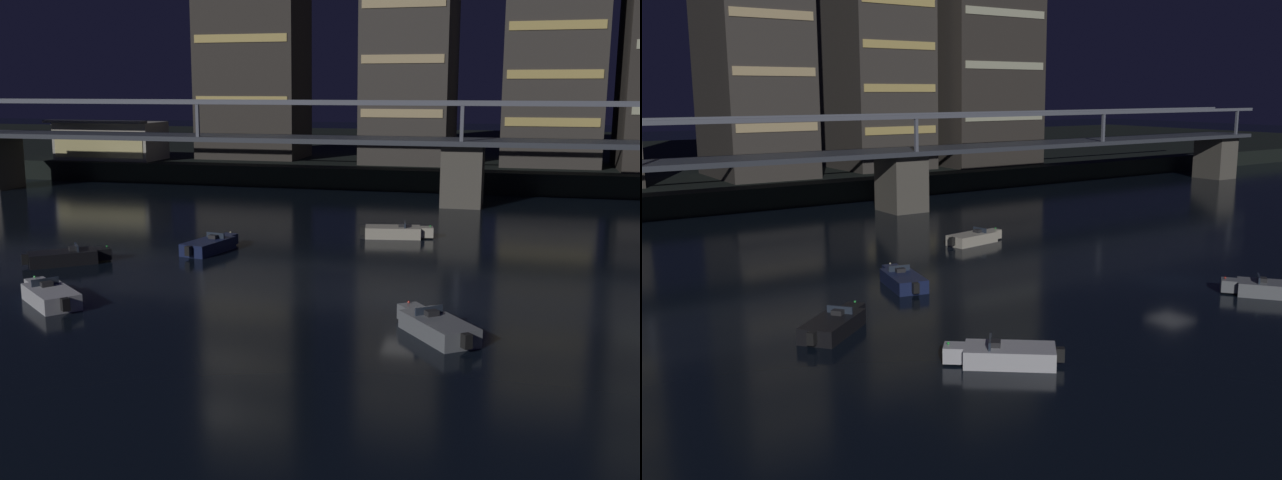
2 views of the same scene
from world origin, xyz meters
TOP-DOWN VIEW (x-y plane):
  - ground_plane at (0.00, 0.00)m, footprint 400.00×400.00m
  - far_riverbank at (0.00, 81.14)m, footprint 240.00×80.00m
  - river_bridge at (-0.00, 33.13)m, footprint 103.73×6.40m
  - tower_west_low at (-26.52, 51.86)m, footprint 12.11×8.82m
  - tower_west_tall at (-7.60, 51.93)m, footprint 9.57×13.29m
  - tower_central at (7.90, 52.29)m, footprint 10.33×11.49m
  - waterfront_pavilion at (-42.04, 45.05)m, footprint 12.40×7.40m
  - speedboat_near_center at (1.96, -5.30)m, footprint 4.03×4.67m
  - speedboat_near_right at (-14.29, 8.53)m, footprint 2.56×5.22m
  - speedboat_mid_left at (-3.32, 16.39)m, footprint 5.23×2.44m
  - speedboat_mid_center at (-21.36, 2.96)m, footprint 4.61×4.12m
  - speedboat_mid_right at (-17.16, -5.06)m, footprint 4.61×4.12m

SIDE VIEW (x-z plane):
  - ground_plane at x=0.00m, z-range 0.00..0.00m
  - speedboat_near_center at x=1.96m, z-range -0.17..0.99m
  - speedboat_near_right at x=-14.29m, z-range -0.17..0.99m
  - speedboat_mid_left at x=-3.32m, z-range -0.17..0.99m
  - speedboat_mid_center at x=-21.36m, z-range -0.17..0.99m
  - speedboat_mid_right at x=-17.16m, z-range -0.17..0.99m
  - far_riverbank at x=0.00m, z-range 0.00..2.20m
  - waterfront_pavilion at x=-42.04m, z-range 2.09..6.79m
  - river_bridge at x=0.00m, z-range -0.09..9.29m
  - tower_central at x=7.90m, z-range 2.05..26.90m
  - tower_west_tall at x=-7.60m, z-range 2.05..30.94m
  - tower_west_low at x=-26.52m, z-range 2.05..37.28m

